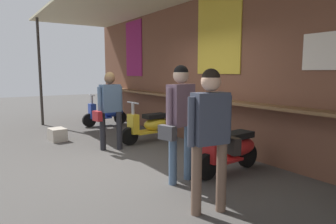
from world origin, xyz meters
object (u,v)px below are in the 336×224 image
scooter_yellow (151,125)px  shopper_with_handbag (211,127)px  shopper_passing (180,111)px  merchandise_crate (57,135)px  shopper_browsing (110,103)px  scooter_red (232,149)px  scooter_blue (108,113)px

scooter_yellow → shopper_with_handbag: bearing=66.7°
scooter_yellow → shopper_passing: 2.78m
scooter_yellow → merchandise_crate: size_ratio=3.28×
shopper_browsing → merchandise_crate: (-1.47, -0.73, -0.84)m
shopper_with_handbag → shopper_browsing: (-3.32, 0.17, -0.03)m
shopper_passing → shopper_with_handbag: bearing=-30.8°
scooter_yellow → shopper_browsing: 1.26m
scooter_yellow → shopper_passing: size_ratio=0.81×
scooter_yellow → shopper_passing: bearing=65.2°
scooter_yellow → shopper_with_handbag: (3.50, -1.26, 0.63)m
scooter_red → shopper_with_handbag: bearing=30.9°
scooter_yellow → shopper_passing: (2.51, -0.98, 0.67)m
scooter_yellow → merchandise_crate: 2.25m
shopper_browsing → scooter_yellow: bearing=94.6°
scooter_red → shopper_browsing: 2.73m
shopper_with_handbag → shopper_passing: bearing=-8.3°
shopper_with_handbag → scooter_blue: bearing=-3.9°
shopper_passing → merchandise_crate: (-3.80, -0.85, -0.91)m
shopper_passing → scooter_yellow: bearing=144.0°
scooter_blue → shopper_with_handbag: (6.15, -1.26, 0.63)m
scooter_yellow → scooter_red: size_ratio=1.00×
scooter_blue → merchandise_crate: size_ratio=3.27×
scooter_blue → shopper_passing: (5.16, -0.98, 0.67)m
scooter_yellow → scooter_red: bearing=86.5°
shopper_with_handbag → shopper_browsing: size_ratio=1.02×
scooter_blue → shopper_browsing: bearing=69.4°
scooter_blue → shopper_passing: bearing=79.8°
scooter_blue → scooter_yellow: bearing=90.6°
shopper_with_handbag → shopper_passing: shopper_passing is taller
scooter_blue → scooter_red: bearing=90.6°
scooter_blue → shopper_with_handbag: shopper_with_handbag is taller
scooter_red → shopper_passing: 1.19m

